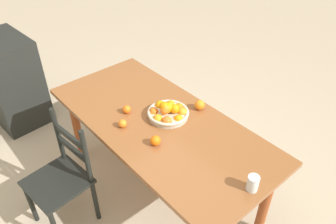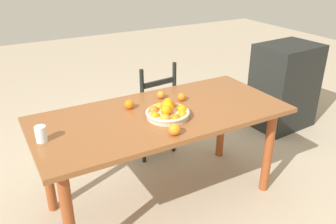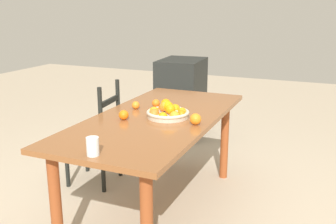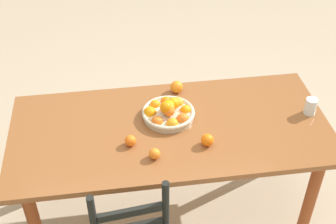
% 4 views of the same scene
% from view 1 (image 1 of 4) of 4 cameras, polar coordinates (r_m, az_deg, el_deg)
% --- Properties ---
extents(ground_plane, '(12.00, 12.00, 0.00)m').
position_cam_1_polar(ground_plane, '(2.98, -1.29, -13.14)').
color(ground_plane, tan).
extents(dining_table, '(1.84, 0.85, 0.77)m').
position_cam_1_polar(dining_table, '(2.50, -1.50, -3.39)').
color(dining_table, brown).
rests_on(dining_table, ground).
extents(chair_near_window, '(0.44, 0.44, 0.92)m').
position_cam_1_polar(chair_near_window, '(2.60, -17.66, -10.91)').
color(chair_near_window, black).
rests_on(chair_near_window, ground).
extents(cabinet, '(0.68, 0.53, 0.93)m').
position_cam_1_polar(cabinet, '(3.83, -25.39, 4.81)').
color(cabinet, black).
rests_on(cabinet, ground).
extents(fruit_bowl, '(0.31, 0.31, 0.13)m').
position_cam_1_polar(fruit_bowl, '(2.46, -0.02, -0.02)').
color(fruit_bowl, beige).
rests_on(fruit_bowl, dining_table).
extents(orange_loose_0, '(0.06, 0.06, 0.06)m').
position_cam_1_polar(orange_loose_0, '(2.39, -7.79, -1.97)').
color(orange_loose_0, orange).
rests_on(orange_loose_0, dining_table).
extents(orange_loose_1, '(0.08, 0.08, 0.08)m').
position_cam_1_polar(orange_loose_1, '(2.55, 5.44, 1.22)').
color(orange_loose_1, orange).
rests_on(orange_loose_1, dining_table).
extents(orange_loose_2, '(0.07, 0.07, 0.07)m').
position_cam_1_polar(orange_loose_2, '(2.23, -2.17, -4.91)').
color(orange_loose_2, orange).
rests_on(orange_loose_2, dining_table).
extents(orange_loose_3, '(0.06, 0.06, 0.06)m').
position_cam_1_polar(orange_loose_3, '(2.52, -7.08, 0.46)').
color(orange_loose_3, orange).
rests_on(orange_loose_3, dining_table).
extents(drinking_glass, '(0.07, 0.07, 0.10)m').
position_cam_1_polar(drinking_glass, '(2.01, 14.31, -11.72)').
color(drinking_glass, silver).
rests_on(drinking_glass, dining_table).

